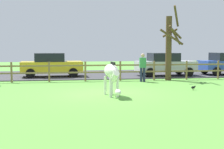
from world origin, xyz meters
TOP-DOWN VIEW (x-y plane):
  - ground_plane at (0.00, 0.00)m, footprint 60.00×60.00m
  - parking_asphalt at (0.00, 9.30)m, footprint 28.00×7.40m
  - paddock_fence at (-0.55, 5.00)m, footprint 21.00×0.11m
  - bare_tree at (4.50, 4.79)m, footprint 1.53×1.45m
  - zebra at (0.10, -0.74)m, footprint 0.64×1.93m
  - crow_on_grass at (4.16, 0.45)m, footprint 0.21×0.10m
  - parked_car_silver at (5.07, 7.24)m, footprint 4.04×1.97m
  - parked_car_yellow at (-2.61, 7.83)m, footprint 4.09×2.06m
  - visitor_right_of_tree at (2.71, 4.25)m, footprint 0.36×0.22m

SIDE VIEW (x-z plane):
  - ground_plane at x=0.00m, z-range 0.00..0.00m
  - parking_asphalt at x=0.00m, z-range 0.00..0.05m
  - crow_on_grass at x=4.16m, z-range 0.02..0.23m
  - paddock_fence at x=-0.55m, z-range 0.09..1.25m
  - parked_car_silver at x=5.07m, z-range 0.06..1.62m
  - parked_car_yellow at x=-2.61m, z-range 0.06..1.62m
  - visitor_right_of_tree at x=2.71m, z-range 0.09..1.73m
  - zebra at x=0.10m, z-range 0.22..1.63m
  - bare_tree at x=4.50m, z-range -0.11..4.32m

